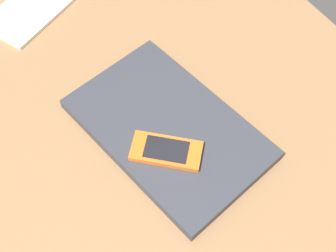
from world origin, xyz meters
The scene contains 4 objects.
desk_surface centered at (0.00, 0.00, 1.50)cm, with size 120.00×80.00×3.00cm, color olive.
laptop_closed centered at (-3.43, 2.76, 4.06)cm, with size 33.86×21.32×2.13cm, color #33353D.
cell_phone_on_laptop centered at (-7.70, 5.84, 5.66)cm, with size 11.92×12.11×1.13cm.
notepad centered at (37.40, 10.29, 3.40)cm, with size 11.61×19.95×0.80cm, color white.
Camera 1 is at (-39.42, 25.80, 72.69)cm, focal length 49.90 mm.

